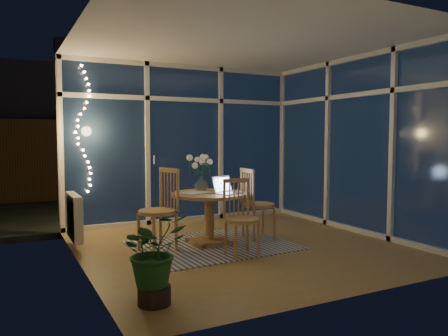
{
  "coord_description": "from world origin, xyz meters",
  "views": [
    {
      "loc": [
        -2.73,
        -4.83,
        1.4
      ],
      "look_at": [
        -0.14,
        0.25,
        1.0
      ],
      "focal_mm": 35.0,
      "sensor_mm": 36.0,
      "label": 1
    }
  ],
  "objects": [
    {
      "name": "wall_right",
      "position": [
        2.0,
        0.0,
        1.3
      ],
      "size": [
        0.04,
        4.0,
        2.6
      ],
      "primitive_type": "cube",
      "color": "silver",
      "rests_on": "floor"
    },
    {
      "name": "newspapers",
      "position": [
        -0.54,
        0.38,
        0.69
      ],
      "size": [
        0.45,
        0.4,
        0.01
      ],
      "primitive_type": "cube",
      "rotation": [
        0.0,
        0.0,
        0.31
      ],
      "color": "beige",
      "rests_on": "dining_table"
    },
    {
      "name": "wall_front",
      "position": [
        0.0,
        -2.0,
        1.3
      ],
      "size": [
        4.0,
        0.04,
        2.6
      ],
      "primitive_type": "cube",
      "color": "silver",
      "rests_on": "floor"
    },
    {
      "name": "neighbour_roof",
      "position": [
        0.3,
        8.5,
        2.2
      ],
      "size": [
        7.0,
        3.0,
        2.2
      ],
      "primitive_type": "cube",
      "color": "#35373F",
      "rests_on": "ground"
    },
    {
      "name": "potted_plant",
      "position": [
        -1.62,
        -1.38,
        0.38
      ],
      "size": [
        0.62,
        0.57,
        0.76
      ],
      "primitive_type": "imported",
      "rotation": [
        0.0,
        0.0,
        0.2
      ],
      "color": "#1B4D23",
      "rests_on": "floor"
    },
    {
      "name": "chair_left",
      "position": [
        -1.05,
        0.27,
        0.52
      ],
      "size": [
        0.6,
        0.6,
        1.04
      ],
      "primitive_type": "cube",
      "rotation": [
        0.0,
        0.0,
        -1.27
      ],
      "color": "#9A7D45",
      "rests_on": "floor"
    },
    {
      "name": "radiator",
      "position": [
        -1.94,
        0.9,
        0.4
      ],
      "size": [
        0.1,
        0.7,
        0.58
      ],
      "primitive_type": "cube",
      "color": "silver",
      "rests_on": "wall_left"
    },
    {
      "name": "floor",
      "position": [
        0.0,
        0.0,
        0.0
      ],
      "size": [
        4.0,
        4.0,
        0.0
      ],
      "primitive_type": "plane",
      "color": "olive",
      "rests_on": "ground"
    },
    {
      "name": "chair_front",
      "position": [
        -0.24,
        -0.41,
        0.46
      ],
      "size": [
        0.46,
        0.46,
        0.92
      ],
      "primitive_type": "cube",
      "rotation": [
        0.0,
        0.0,
        -0.07
      ],
      "color": "#9A7D45",
      "rests_on": "floor"
    },
    {
      "name": "wall_left",
      "position": [
        -2.0,
        0.0,
        1.3
      ],
      "size": [
        0.04,
        4.0,
        2.6
      ],
      "primitive_type": "cube",
      "color": "silver",
      "rests_on": "floor"
    },
    {
      "name": "garden_shrubs",
      "position": [
        -0.8,
        3.4,
        0.45
      ],
      "size": [
        0.9,
        0.9,
        0.9
      ],
      "primitive_type": "sphere",
      "color": "black",
      "rests_on": "ground"
    },
    {
      "name": "ceiling",
      "position": [
        0.0,
        0.0,
        2.6
      ],
      "size": [
        4.0,
        4.0,
        0.0
      ],
      "primitive_type": "plane",
      "color": "silver",
      "rests_on": "wall_back"
    },
    {
      "name": "fairy_lights",
      "position": [
        -1.65,
        1.88,
        1.52
      ],
      "size": [
        0.24,
        0.1,
        1.85
      ],
      "primitive_type": null,
      "color": "#F8B263",
      "rests_on": "window_wall_back"
    },
    {
      "name": "wall_back",
      "position": [
        0.0,
        2.0,
        1.3
      ],
      "size": [
        4.0,
        0.04,
        2.6
      ],
      "primitive_type": "cube",
      "color": "silver",
      "rests_on": "floor"
    },
    {
      "name": "window_wall_back",
      "position": [
        0.0,
        1.96,
        1.3
      ],
      "size": [
        4.0,
        0.1,
        2.6
      ],
      "primitive_type": "cube",
      "color": "silver",
      "rests_on": "floor"
    },
    {
      "name": "flower_vase",
      "position": [
        -0.33,
        0.56,
        0.78
      ],
      "size": [
        0.21,
        0.21,
        0.21
      ],
      "primitive_type": "imported",
      "rotation": [
        0.0,
        0.0,
        0.04
      ],
      "color": "silver",
      "rests_on": "dining_table"
    },
    {
      "name": "chair_right",
      "position": [
        0.41,
        0.27,
        0.5
      ],
      "size": [
        0.47,
        0.47,
        1.0
      ],
      "primitive_type": "cube",
      "rotation": [
        0.0,
        0.0,
        1.54
      ],
      "color": "#9A7D45",
      "rests_on": "floor"
    },
    {
      "name": "window_wall_right",
      "position": [
        1.96,
        0.0,
        1.3
      ],
      "size": [
        0.1,
        4.0,
        2.6
      ],
      "primitive_type": "cube",
      "color": "silver",
      "rests_on": "floor"
    },
    {
      "name": "garden_fence",
      "position": [
        0.0,
        5.5,
        0.9
      ],
      "size": [
        11.0,
        0.08,
        1.8
      ],
      "primitive_type": "cube",
      "color": "#3C2815",
      "rests_on": "ground"
    },
    {
      "name": "bowl",
      "position": [
        -0.04,
        0.49,
        0.7
      ],
      "size": [
        0.16,
        0.16,
        0.04
      ],
      "primitive_type": "imported",
      "rotation": [
        0.0,
        0.0,
        0.04
      ],
      "color": "silver",
      "rests_on": "dining_table"
    },
    {
      "name": "rug",
      "position": [
        -0.33,
        0.21,
        0.01
      ],
      "size": [
        2.02,
        1.65,
        0.01
      ],
      "primitive_type": "cube",
      "rotation": [
        0.0,
        0.0,
        0.04
      ],
      "color": "beige",
      "rests_on": "floor"
    },
    {
      "name": "dining_table",
      "position": [
        -0.33,
        0.31,
        0.34
      ],
      "size": [
        1.04,
        1.04,
        0.68
      ],
      "primitive_type": "cylinder",
      "rotation": [
        0.0,
        0.0,
        0.04
      ],
      "color": "#9A7D45",
      "rests_on": "floor"
    },
    {
      "name": "phone",
      "position": [
        -0.2,
        0.24,
        0.68
      ],
      "size": [
        0.11,
        0.06,
        0.01
      ],
      "primitive_type": "cube",
      "rotation": [
        0.0,
        0.0,
        0.12
      ],
      "color": "black",
      "rests_on": "dining_table"
    },
    {
      "name": "garden_patio",
      "position": [
        0.5,
        5.0,
        -0.06
      ],
      "size": [
        12.0,
        6.0,
        0.1
      ],
      "primitive_type": "cube",
      "color": "black",
      "rests_on": "ground"
    },
    {
      "name": "laptop",
      "position": [
        -0.13,
        0.13,
        0.8
      ],
      "size": [
        0.41,
        0.39,
        0.24
      ],
      "primitive_type": null,
      "rotation": [
        0.0,
        0.0,
        0.38
      ],
      "color": "silver",
      "rests_on": "dining_table"
    }
  ]
}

